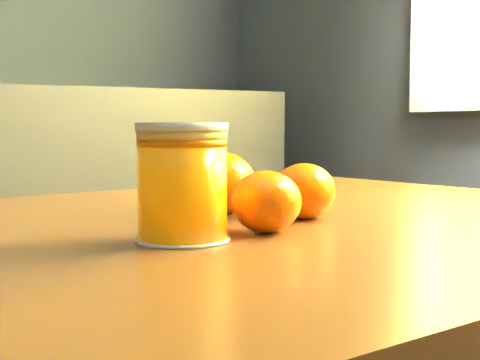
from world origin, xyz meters
TOP-DOWN VIEW (x-y plane):
  - table at (0.90, 0.16)m, footprint 1.05×0.81m
  - juice_glass at (0.82, 0.07)m, footprint 0.07×0.07m
  - orange_front at (0.91, 0.19)m, footprint 0.09×0.09m
  - orange_back at (0.89, 0.08)m, footprint 0.07×0.07m
  - orange_extra at (0.97, 0.13)m, footprint 0.08×0.08m

SIDE VIEW (x-z plane):
  - table at x=0.90m, z-range 0.27..0.98m
  - orange_back at x=0.89m, z-range 0.72..0.77m
  - orange_extra at x=0.97m, z-range 0.72..0.77m
  - orange_front at x=0.91m, z-range 0.72..0.78m
  - juice_glass at x=0.82m, z-range 0.72..0.81m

